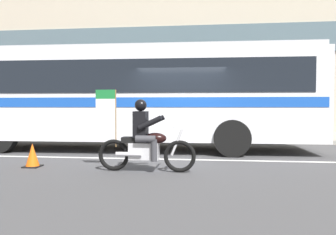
{
  "coord_description": "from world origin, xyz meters",
  "views": [
    {
      "loc": [
        0.61,
        -8.87,
        1.41
      ],
      "look_at": [
        -0.33,
        -0.43,
        1.11
      ],
      "focal_mm": 33.62,
      "sensor_mm": 36.0,
      "label": 1
    }
  ],
  "objects_px": {
    "transit_bus": "(128,92)",
    "fire_hydrant": "(105,128)",
    "motorcycle_with_rider": "(145,141)",
    "traffic_cone": "(32,156)"
  },
  "relations": [
    {
      "from": "traffic_cone",
      "to": "fire_hydrant",
      "type": "bearing_deg",
      "value": 90.77
    },
    {
      "from": "motorcycle_with_rider",
      "to": "traffic_cone",
      "type": "relative_size",
      "value": 3.99
    },
    {
      "from": "fire_hydrant",
      "to": "traffic_cone",
      "type": "height_order",
      "value": "fire_hydrant"
    },
    {
      "from": "transit_bus",
      "to": "fire_hydrant",
      "type": "distance_m",
      "value": 3.23
    },
    {
      "from": "transit_bus",
      "to": "traffic_cone",
      "type": "height_order",
      "value": "transit_bus"
    },
    {
      "from": "transit_bus",
      "to": "motorcycle_with_rider",
      "type": "height_order",
      "value": "transit_bus"
    },
    {
      "from": "motorcycle_with_rider",
      "to": "fire_hydrant",
      "type": "distance_m",
      "value": 6.49
    },
    {
      "from": "transit_bus",
      "to": "fire_hydrant",
      "type": "xyz_separation_m",
      "value": [
        -1.57,
        2.47,
        -1.37
      ]
    },
    {
      "from": "transit_bus",
      "to": "motorcycle_with_rider",
      "type": "xyz_separation_m",
      "value": [
        1.21,
        -3.4,
        -1.22
      ]
    },
    {
      "from": "fire_hydrant",
      "to": "transit_bus",
      "type": "bearing_deg",
      "value": -57.58
    }
  ]
}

